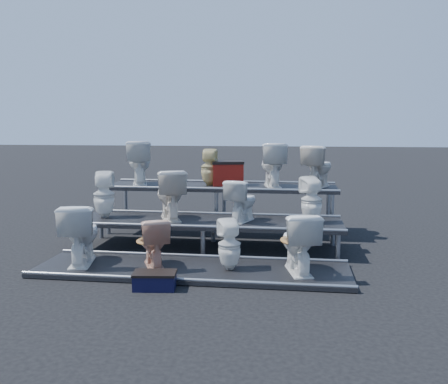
# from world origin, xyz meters

# --- Properties ---
(ground) EXTENTS (80.00, 80.00, 0.00)m
(ground) POSITION_xyz_m (0.00, 0.00, 0.00)
(ground) COLOR black
(ground) RESTS_ON ground
(tier_front) EXTENTS (4.20, 1.20, 0.06)m
(tier_front) POSITION_xyz_m (0.00, -1.30, 0.03)
(tier_front) COLOR black
(tier_front) RESTS_ON ground
(tier_mid) EXTENTS (4.20, 1.20, 0.46)m
(tier_mid) POSITION_xyz_m (0.00, 0.00, 0.23)
(tier_mid) COLOR black
(tier_mid) RESTS_ON ground
(tier_back) EXTENTS (4.20, 1.20, 0.86)m
(tier_back) POSITION_xyz_m (0.00, 1.30, 0.43)
(tier_back) COLOR black
(tier_back) RESTS_ON ground
(toilet_0) EXTENTS (0.63, 0.90, 0.84)m
(toilet_0) POSITION_xyz_m (-1.56, -1.30, 0.48)
(toilet_0) COLOR white
(toilet_0) RESTS_ON tier_front
(toilet_1) EXTENTS (0.61, 0.75, 0.67)m
(toilet_1) POSITION_xyz_m (-0.52, -1.30, 0.40)
(toilet_1) COLOR tan
(toilet_1) RESTS_ON tier_front
(toilet_2) EXTENTS (0.39, 0.39, 0.67)m
(toilet_2) POSITION_xyz_m (0.51, -1.30, 0.39)
(toilet_2) COLOR white
(toilet_2) RESTS_ON tier_front
(toilet_3) EXTENTS (0.60, 0.86, 0.80)m
(toilet_3) POSITION_xyz_m (1.41, -1.30, 0.46)
(toilet_3) COLOR white
(toilet_3) RESTS_ON tier_front
(toilet_4) EXTENTS (0.41, 0.42, 0.75)m
(toilet_4) POSITION_xyz_m (-1.72, 0.00, 0.84)
(toilet_4) COLOR white
(toilet_4) RESTS_ON tier_mid
(toilet_5) EXTENTS (0.71, 0.90, 0.80)m
(toilet_5) POSITION_xyz_m (-0.62, 0.00, 0.86)
(toilet_5) COLOR silver
(toilet_5) RESTS_ON tier_mid
(toilet_6) EXTENTS (0.55, 0.73, 0.66)m
(toilet_6) POSITION_xyz_m (0.53, 0.00, 0.79)
(toilet_6) COLOR white
(toilet_6) RESTS_ON tier_mid
(toilet_7) EXTENTS (0.42, 0.43, 0.71)m
(toilet_7) POSITION_xyz_m (1.61, 0.00, 0.82)
(toilet_7) COLOR white
(toilet_7) RESTS_ON tier_mid
(toilet_8) EXTENTS (0.67, 0.89, 0.81)m
(toilet_8) POSITION_xyz_m (-1.53, 1.30, 1.27)
(toilet_8) COLOR white
(toilet_8) RESTS_ON tier_back
(toilet_9) EXTENTS (0.31, 0.31, 0.67)m
(toilet_9) POSITION_xyz_m (-0.21, 1.30, 1.19)
(toilet_9) COLOR #D4C688
(toilet_9) RESTS_ON tier_back
(toilet_10) EXTENTS (0.57, 0.84, 0.79)m
(toilet_10) POSITION_xyz_m (0.95, 1.30, 1.25)
(toilet_10) COLOR white
(toilet_10) RESTS_ON tier_back
(toilet_11) EXTENTS (0.66, 0.83, 0.74)m
(toilet_11) POSITION_xyz_m (1.75, 1.30, 1.23)
(toilet_11) COLOR silver
(toilet_11) RESTS_ON tier_back
(red_crate) EXTENTS (0.63, 0.54, 0.39)m
(red_crate) POSITION_xyz_m (0.12, 1.39, 1.06)
(red_crate) COLOR maroon
(red_crate) RESTS_ON tier_back
(step_stool) EXTENTS (0.53, 0.36, 0.18)m
(step_stool) POSITION_xyz_m (-0.30, -2.04, 0.09)
(step_stool) COLOR black
(step_stool) RESTS_ON ground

